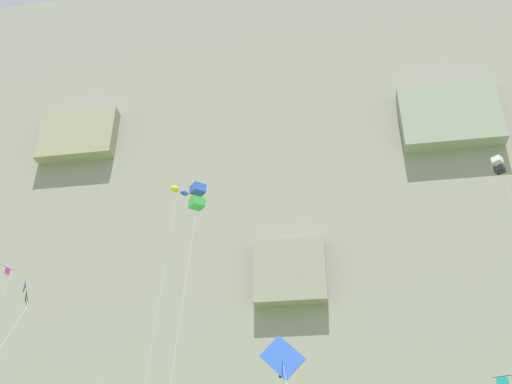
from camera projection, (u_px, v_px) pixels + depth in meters
cliff_face at (296, 227)px, 83.14m from camera, size 180.00×25.12×82.55m
kite_banner_mid_center at (17, 312)px, 31.94m from camera, size 2.68×7.53×14.91m
kite_windsock_far_left at (183, 194)px, 52.43m from camera, size 3.90×4.29×30.24m
kite_box_mid_right at (499, 166)px, 51.16m from camera, size 3.25×4.09×32.14m
kite_diamond_low_right at (284, 365)px, 19.19m from camera, size 2.67×5.31×9.02m
kite_box_mid_left at (197, 197)px, 48.91m from camera, size 1.53×6.17×28.88m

